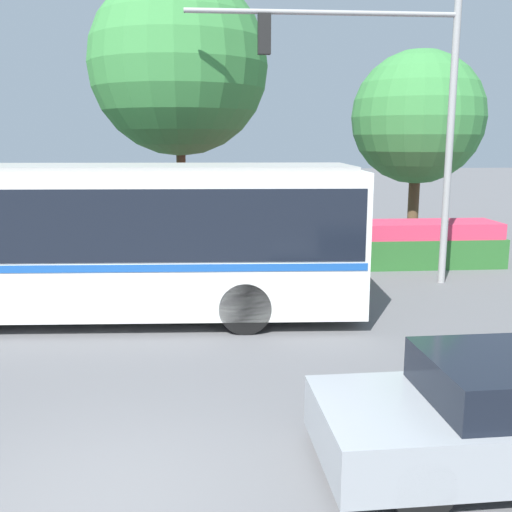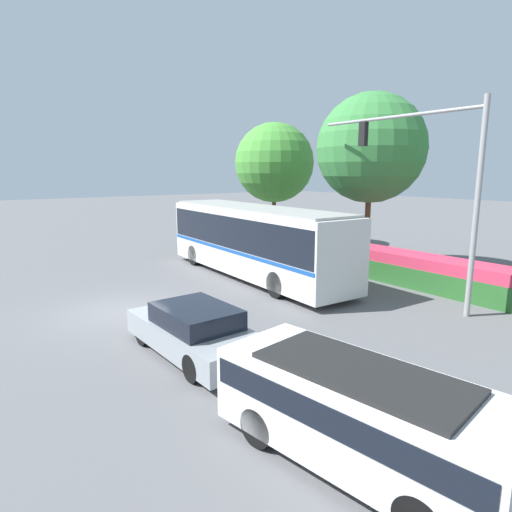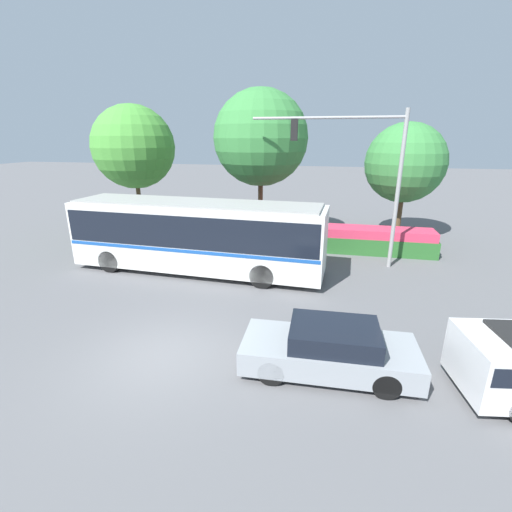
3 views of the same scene
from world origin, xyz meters
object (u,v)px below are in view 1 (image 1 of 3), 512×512
at_px(city_bus, 84,233).
at_px(street_tree_centre, 179,65).
at_px(street_tree_right, 418,118).
at_px(traffic_light_pole, 390,98).

bearing_deg(city_bus, street_tree_centre, -104.68).
distance_m(city_bus, street_tree_right, 12.73).
height_order(city_bus, street_tree_centre, street_tree_centre).
relative_size(street_tree_centre, street_tree_right, 1.25).
distance_m(city_bus, traffic_light_pole, 7.91).
height_order(city_bus, traffic_light_pole, traffic_light_pole).
xyz_separation_m(traffic_light_pole, street_tree_centre, (-5.22, 3.13, 1.06)).
bearing_deg(street_tree_right, city_bus, -140.61).
relative_size(city_bus, street_tree_centre, 1.37).
bearing_deg(city_bus, street_tree_right, -137.78).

